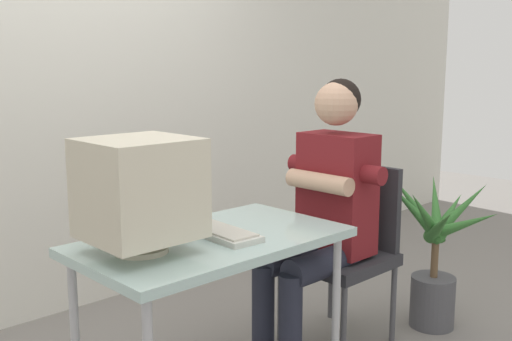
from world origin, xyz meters
TOP-DOWN VIEW (x-y plane):
  - wall_back at (0.30, 1.40)m, footprint 8.00×0.10m
  - desk at (0.00, 0.00)m, footprint 1.12×0.65m
  - crt_monitor at (-0.32, 0.03)m, footprint 0.40×0.37m
  - keyboard at (0.03, 0.00)m, footprint 0.18×0.42m
  - office_chair at (0.90, -0.01)m, footprint 0.48×0.48m
  - person_seated at (0.71, -0.01)m, footprint 0.73×0.57m
  - potted_plant at (1.36, -0.27)m, footprint 0.67×0.64m

SIDE VIEW (x-z plane):
  - potted_plant at x=1.36m, z-range 0.00..0.85m
  - office_chair at x=0.90m, z-range 0.06..0.98m
  - desk at x=0.00m, z-range 0.31..1.04m
  - keyboard at x=0.03m, z-range 0.73..0.77m
  - person_seated at x=0.71m, z-range 0.07..1.44m
  - crt_monitor at x=-0.32m, z-range 0.76..1.20m
  - wall_back at x=0.30m, z-range 0.00..3.00m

